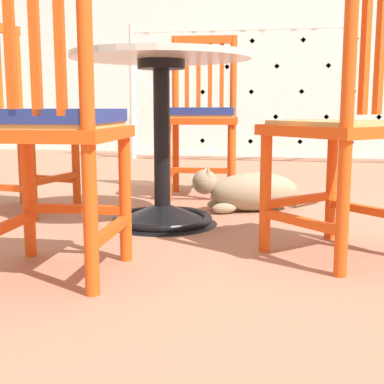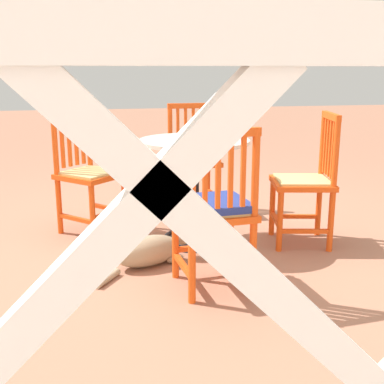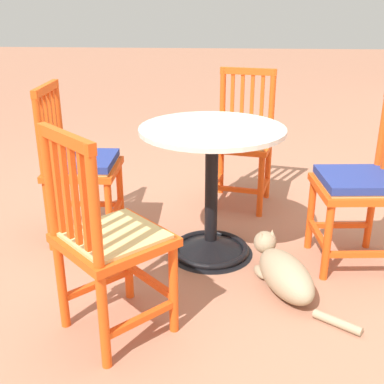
{
  "view_description": "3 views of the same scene",
  "coord_description": "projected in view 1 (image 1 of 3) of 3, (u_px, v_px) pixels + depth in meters",
  "views": [
    {
      "loc": [
        0.46,
        -2.13,
        0.51
      ],
      "look_at": [
        0.06,
        0.07,
        0.15
      ],
      "focal_mm": 50.29,
      "sensor_mm": 36.0,
      "label": 1
    },
    {
      "loc": [
        0.61,
        3.36,
        1.2
      ],
      "look_at": [
        -0.07,
        0.08,
        0.36
      ],
      "focal_mm": 46.0,
      "sensor_mm": 36.0,
      "label": 2
    },
    {
      "loc": [
        2.36,
        0.17,
        1.35
      ],
      "look_at": [
        -0.05,
        0.01,
        0.38
      ],
      "focal_mm": 45.52,
      "sensor_mm": 36.0,
      "label": 3
    }
  ],
  "objects": [
    {
      "name": "orange_chair_at_corner",
      "position": [
        202.0,
        118.0,
        3.02
      ],
      "size": [
        0.43,
        0.43,
        0.91
      ],
      "color": "#E04C14",
      "rests_on": "ground_plane"
    },
    {
      "name": "orange_chair_tucked_in",
      "position": [
        20.0,
        122.0,
        2.6
      ],
      "size": [
        0.48,
        0.48,
        0.91
      ],
      "color": "#E04C14",
      "rests_on": "ground_plane"
    },
    {
      "name": "orange_chair_facing_out",
      "position": [
        50.0,
        128.0,
        1.57
      ],
      "size": [
        0.41,
        0.41,
        0.91
      ],
      "color": "#E04C14",
      "rests_on": "ground_plane"
    },
    {
      "name": "cafe_table",
      "position": [
        162.0,
        159.0,
        2.31
      ],
      "size": [
        0.76,
        0.76,
        0.73
      ],
      "color": "black",
      "rests_on": "ground_plane"
    },
    {
      "name": "ground_plane",
      "position": [
        174.0,
        230.0,
        2.24
      ],
      "size": [
        24.0,
        24.0,
        0.0
      ],
      "primitive_type": "plane",
      "color": "#A36B51"
    },
    {
      "name": "tabby_cat",
      "position": [
        247.0,
        192.0,
        2.64
      ],
      "size": [
        0.64,
        0.47,
        0.23
      ],
      "color": "#9E896B",
      "rests_on": "ground_plane"
    },
    {
      "name": "orange_chair_by_planter",
      "position": [
        346.0,
        130.0,
        1.78
      ],
      "size": [
        0.57,
        0.57,
        0.91
      ],
      "color": "#E04C14",
      "rests_on": "ground_plane"
    },
    {
      "name": "lattice_fence_panel",
      "position": [
        302.0,
        92.0,
        4.92
      ],
      "size": [
        3.91,
        0.06,
        1.28
      ],
      "color": "white",
      "rests_on": "ground_plane"
    },
    {
      "name": "building_wall_backdrop",
      "position": [
        250.0,
        23.0,
        5.8
      ],
      "size": [
        10.0,
        0.2,
        2.8
      ],
      "primitive_type": "cube",
      "color": "white",
      "rests_on": "ground_plane"
    }
  ]
}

